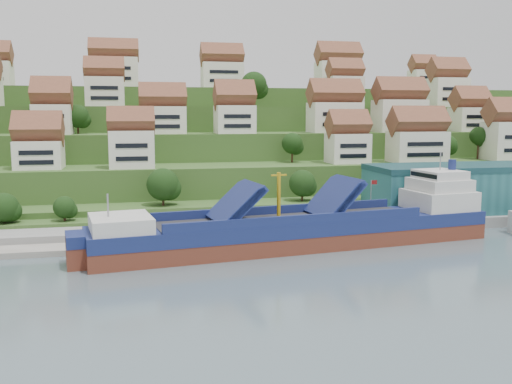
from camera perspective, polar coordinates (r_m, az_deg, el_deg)
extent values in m
plane|color=slate|center=(99.69, 4.05, -5.57)|extent=(300.00, 300.00, 0.00)
cube|color=gray|center=(119.98, 11.26, -2.87)|extent=(180.00, 14.00, 2.20)
cube|color=#2D4C1E|center=(182.35, -3.50, 1.20)|extent=(260.00, 128.00, 4.00)
cube|color=#2D4C1E|center=(186.90, -3.74, 2.44)|extent=(260.00, 118.00, 11.00)
cube|color=#2D4C1E|center=(194.50, -4.10, 3.68)|extent=(260.00, 102.00, 18.00)
cube|color=#2D4C1E|center=(202.19, -4.43, 4.83)|extent=(260.00, 86.00, 25.00)
cube|color=#2D4C1E|center=(210.96, -4.77, 5.77)|extent=(260.00, 68.00, 31.00)
cube|color=white|center=(134.94, -20.85, 3.51)|extent=(10.01, 8.57, 6.15)
cube|color=white|center=(130.70, -12.32, 4.20)|extent=(9.82, 7.03, 8.35)
cube|color=white|center=(142.32, 9.14, 4.33)|extent=(9.55, 7.73, 7.20)
cube|color=white|center=(148.89, 15.81, 4.37)|extent=(13.51, 8.26, 7.65)
cube|color=white|center=(164.64, 24.05, 4.70)|extent=(12.95, 8.31, 9.94)
cube|color=white|center=(149.99, -19.65, 6.84)|extent=(9.05, 8.98, 7.26)
cube|color=white|center=(148.30, -9.29, 7.11)|extent=(11.31, 7.90, 6.88)
cube|color=white|center=(148.33, -2.16, 7.26)|extent=(9.79, 8.56, 7.15)
cube|color=white|center=(157.00, 7.86, 7.38)|extent=(13.67, 8.36, 8.01)
cube|color=white|center=(163.43, 14.13, 7.38)|extent=(13.48, 8.18, 8.82)
cube|color=white|center=(176.27, 20.53, 6.81)|extent=(9.57, 8.04, 6.79)
cube|color=white|center=(163.10, -14.87, 9.66)|extent=(10.26, 7.30, 7.90)
cube|color=white|center=(173.65, 8.85, 9.86)|extent=(9.85, 7.14, 8.88)
cube|color=white|center=(190.74, 18.54, 9.38)|extent=(11.10, 8.47, 9.01)
cube|color=white|center=(180.86, -13.98, 11.53)|extent=(14.03, 7.51, 8.81)
cube|color=white|center=(184.33, -3.42, 11.53)|extent=(12.77, 8.15, 7.91)
cube|color=white|center=(195.61, 8.20, 11.42)|extent=(14.11, 8.73, 9.05)
cube|color=white|center=(210.68, 16.34, 10.65)|extent=(8.67, 7.05, 7.01)
ellipsoid|color=#1B3B13|center=(125.45, 4.65, 0.89)|extent=(5.88, 5.88, 5.88)
ellipsoid|color=#1B3B13|center=(120.39, -9.30, 0.76)|extent=(6.77, 6.77, 6.77)
ellipsoid|color=#1B3B13|center=(158.66, 18.61, 4.48)|extent=(5.08, 5.08, 5.08)
ellipsoid|color=#1B3B13|center=(163.34, 21.37, 5.27)|extent=(4.77, 4.77, 4.77)
ellipsoid|color=#1B3B13|center=(142.28, 3.65, 4.88)|extent=(5.24, 5.24, 5.24)
ellipsoid|color=#1B3B13|center=(167.65, 12.17, 7.79)|extent=(4.62, 4.62, 4.62)
ellipsoid|color=#1B3B13|center=(154.10, -20.77, 7.08)|extent=(6.43, 6.43, 6.43)
ellipsoid|color=#1B3B13|center=(151.63, -17.42, 7.24)|extent=(5.77, 5.77, 5.77)
ellipsoid|color=#1B3B13|center=(170.16, -0.22, 10.68)|extent=(7.67, 7.67, 7.67)
ellipsoid|color=#1B3B13|center=(179.79, 7.77, 10.04)|extent=(4.63, 4.63, 4.63)
ellipsoid|color=#1B3B13|center=(178.73, 8.71, 9.76)|extent=(5.40, 5.40, 5.40)
ellipsoid|color=#1B3B13|center=(115.88, -23.91, -1.44)|extent=(5.51, 5.51, 5.51)
ellipsoid|color=#1B3B13|center=(114.20, -18.62, -1.44)|extent=(4.20, 4.20, 4.20)
cube|color=#256165|center=(136.55, 23.41, 0.52)|extent=(60.00, 15.00, 10.00)
cylinder|color=gray|center=(113.82, 11.40, -0.85)|extent=(0.16, 0.16, 8.00)
cube|color=maroon|center=(113.58, 11.72, 0.96)|extent=(1.20, 0.05, 0.80)
cube|color=brown|center=(99.87, 4.21, -4.96)|extent=(72.06, 20.51, 4.57)
cube|color=navy|center=(99.26, 4.23, -3.31)|extent=(72.07, 20.62, 2.37)
cube|color=silver|center=(90.92, -13.38, -3.08)|extent=(10.46, 11.55, 2.37)
cube|color=#262628|center=(98.32, 3.26, -2.71)|extent=(46.50, 15.42, 0.27)
cube|color=navy|center=(94.33, -2.34, -1.24)|extent=(8.14, 10.92, 6.31)
cube|color=navy|center=(101.29, 7.56, -0.67)|extent=(7.80, 10.87, 6.67)
cylinder|color=gold|center=(96.96, 2.29, -0.44)|extent=(0.72, 0.72, 8.22)
cube|color=silver|center=(113.77, 17.80, -0.74)|extent=(12.27, 11.80, 3.65)
cube|color=silver|center=(113.39, 17.86, 0.72)|extent=(10.31, 10.47, 2.28)
cube|color=silver|center=(113.18, 17.90, 1.68)|extent=(8.35, 9.13, 1.64)
cylinder|color=navy|center=(114.71, 19.02, 2.58)|extent=(1.65, 1.65, 2.01)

